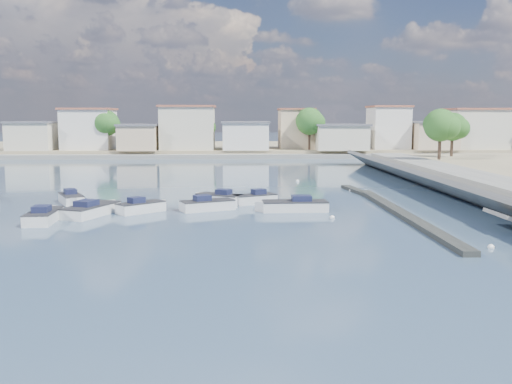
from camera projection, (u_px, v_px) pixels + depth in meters
ground at (281, 176)px, 73.60m from camera, size 400.00×400.00×0.00m
breakwater at (392, 209)px, 46.77m from camera, size 2.00×31.02×0.35m
far_shore_land at (262, 148)px, 125.01m from camera, size 160.00×40.00×1.40m
far_shore_quay at (268, 156)px, 104.25m from camera, size 160.00×2.50×0.80m
far_town at (321, 131)px, 109.91m from camera, size 113.01×12.80×8.35m
shore_trees at (316, 125)px, 100.93m from camera, size 74.56×38.32×7.92m
motorboat_a at (45, 216)px, 42.00m from camera, size 2.05×5.23×1.48m
motorboat_b at (143, 207)px, 46.04m from camera, size 3.95×3.72×1.48m
motorboat_c at (291, 206)px, 46.61m from camera, size 5.95×2.14×1.48m
motorboat_d at (253, 200)px, 50.39m from camera, size 4.21×3.00×1.48m
motorboat_e at (93, 210)px, 44.79m from camera, size 3.93×5.98×1.48m
motorboat_f at (218, 199)px, 50.82m from camera, size 4.45×3.52×1.48m
motorboat_g at (72, 200)px, 50.33m from camera, size 3.26×4.57×1.48m
motorboat_h at (210, 205)px, 47.07m from camera, size 4.83×3.32×1.48m
mooring_buoys at (350, 206)px, 48.72m from camera, size 12.04×34.98×0.39m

